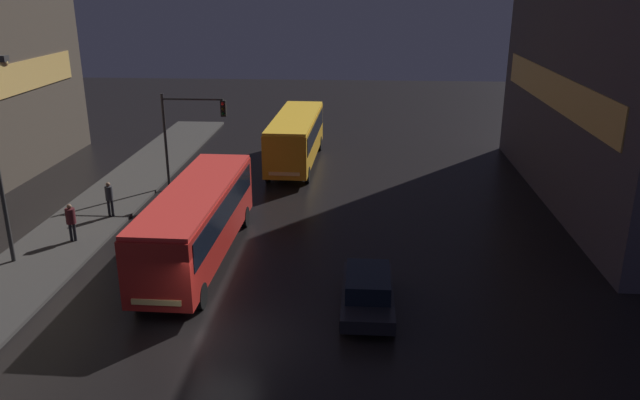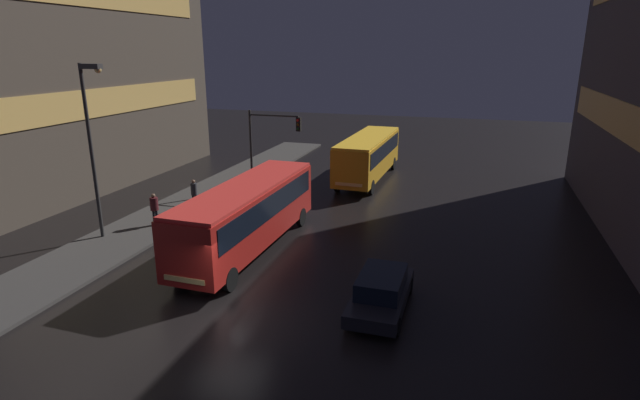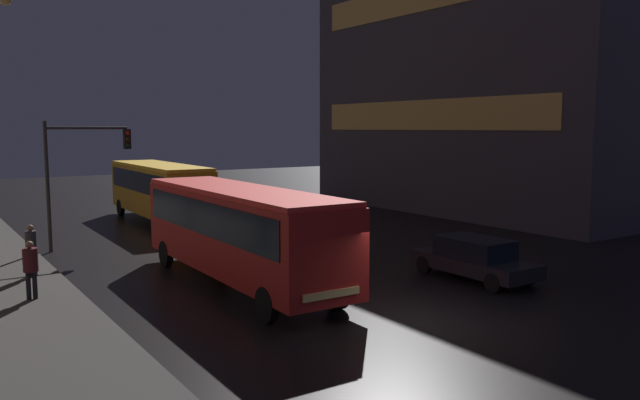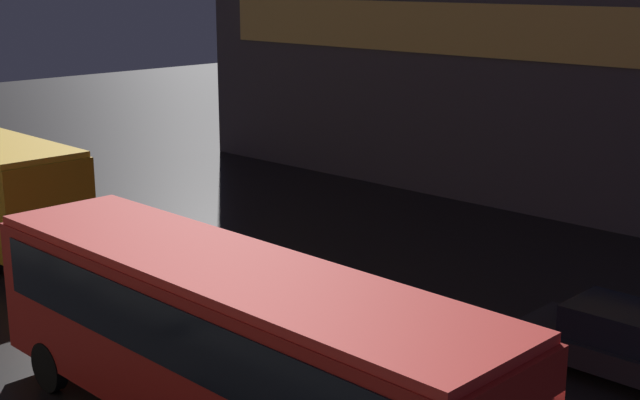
# 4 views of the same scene
# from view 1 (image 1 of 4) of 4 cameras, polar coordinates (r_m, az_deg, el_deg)

# --- Properties ---
(ground_plane) EXTENTS (120.00, 120.00, 0.00)m
(ground_plane) POSITION_cam_1_polar(r_m,az_deg,el_deg) (21.81, -9.50, -12.67)
(ground_plane) COLOR black
(sidewalk_left) EXTENTS (4.00, 48.00, 0.15)m
(sidewalk_left) POSITION_cam_1_polar(r_m,az_deg,el_deg) (33.15, -20.92, -2.12)
(sidewalk_left) COLOR #3D3A38
(sidewalk_left) RESTS_ON ground
(bus_near) EXTENTS (2.78, 11.19, 3.31)m
(bus_near) POSITION_cam_1_polar(r_m,az_deg,el_deg) (27.01, -11.15, -1.47)
(bus_near) COLOR #AD1E19
(bus_near) RESTS_ON ground
(bus_far) EXTENTS (2.92, 10.72, 3.29)m
(bus_far) POSITION_cam_1_polar(r_m,az_deg,el_deg) (41.04, -2.23, 5.99)
(bus_far) COLOR orange
(bus_far) RESTS_ON ground
(car_taxi) EXTENTS (1.93, 4.64, 1.47)m
(car_taxi) POSITION_cam_1_polar(r_m,az_deg,el_deg) (23.15, 4.38, -8.28)
(car_taxi) COLOR black
(car_taxi) RESTS_ON ground
(pedestrian_near) EXTENTS (0.55, 0.55, 1.79)m
(pedestrian_near) POSITION_cam_1_polar(r_m,az_deg,el_deg) (30.70, -21.83, -1.58)
(pedestrian_near) COLOR black
(pedestrian_near) RESTS_ON sidewalk_left
(pedestrian_mid) EXTENTS (0.52, 0.52, 1.82)m
(pedestrian_mid) POSITION_cam_1_polar(r_m,az_deg,el_deg) (33.25, -18.71, 0.33)
(pedestrian_mid) COLOR black
(pedestrian_mid) RESTS_ON sidewalk_left
(traffic_light_main) EXTENTS (3.67, 0.35, 5.61)m
(traffic_light_main) POSITION_cam_1_polar(r_m,az_deg,el_deg) (36.18, -12.03, 6.74)
(traffic_light_main) COLOR #2D2D2D
(traffic_light_main) RESTS_ON ground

